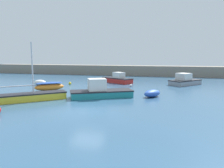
% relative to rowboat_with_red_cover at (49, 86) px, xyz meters
% --- Properties ---
extents(ground_plane, '(120.00, 120.00, 0.20)m').
position_rel_rowboat_with_red_cover_xyz_m(ground_plane, '(7.74, -7.69, -0.61)').
color(ground_plane, '#2D5170').
extents(harbor_breakwater, '(66.80, 3.05, 2.05)m').
position_rel_rowboat_with_red_cover_xyz_m(harbor_breakwater, '(7.74, 22.33, 0.51)').
color(harbor_breakwater, gray).
rests_on(harbor_breakwater, ground_plane).
extents(rowboat_with_red_cover, '(3.43, 3.32, 1.02)m').
position_rel_rowboat_with_red_cover_xyz_m(rowboat_with_red_cover, '(0.00, 0.00, 0.00)').
color(rowboat_with_red_cover, orange).
rests_on(rowboat_with_red_cover, ground_plane).
extents(sailboat_tall_mast, '(5.47, 5.09, 5.41)m').
position_rel_rowboat_with_red_cover_xyz_m(sailboat_tall_mast, '(1.56, -5.53, -0.12)').
color(sailboat_tall_mast, yellow).
rests_on(sailboat_tall_mast, ground_plane).
extents(motorboat_with_cabin, '(4.83, 5.06, 1.69)m').
position_rel_rowboat_with_red_cover_xyz_m(motorboat_with_cabin, '(16.06, 9.30, 0.07)').
color(motorboat_with_cabin, gray).
rests_on(motorboat_with_cabin, ground_plane).
extents(dinghy_near_pier, '(2.10, 2.37, 0.73)m').
position_rel_rowboat_with_red_cover_xyz_m(dinghy_near_pier, '(12.21, -1.05, -0.15)').
color(dinghy_near_pier, '#2D56B7').
rests_on(dinghy_near_pier, ground_plane).
extents(fishing_dinghy_green, '(1.82, 1.10, 0.79)m').
position_rel_rowboat_with_red_cover_xyz_m(fishing_dinghy_green, '(-3.61, 3.65, -0.12)').
color(fishing_dinghy_green, white).
rests_on(fishing_dinghy_green, ground_plane).
extents(motorboat_grey_hull, '(5.28, 4.29, 1.63)m').
position_rel_rowboat_with_red_cover_xyz_m(motorboat_grey_hull, '(6.21, 9.42, 0.03)').
color(motorboat_grey_hull, red).
rests_on(motorboat_grey_hull, ground_plane).
extents(cabin_cruiser_white, '(6.45, 4.67, 1.90)m').
position_rel_rowboat_with_red_cover_xyz_m(cabin_cruiser_white, '(7.18, -2.54, 0.08)').
color(cabin_cruiser_white, teal).
rests_on(cabin_cruiser_white, ground_plane).
extents(mooring_buoy_yellow, '(0.39, 0.39, 0.39)m').
position_rel_rowboat_with_red_cover_xyz_m(mooring_buoy_yellow, '(0.06, 5.52, -0.32)').
color(mooring_buoy_yellow, yellow).
rests_on(mooring_buoy_yellow, ground_plane).
extents(mooring_buoy_white, '(0.36, 0.36, 0.36)m').
position_rel_rowboat_with_red_cover_xyz_m(mooring_buoy_white, '(8.93, 5.53, -0.33)').
color(mooring_buoy_white, white).
rests_on(mooring_buoy_white, ground_plane).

